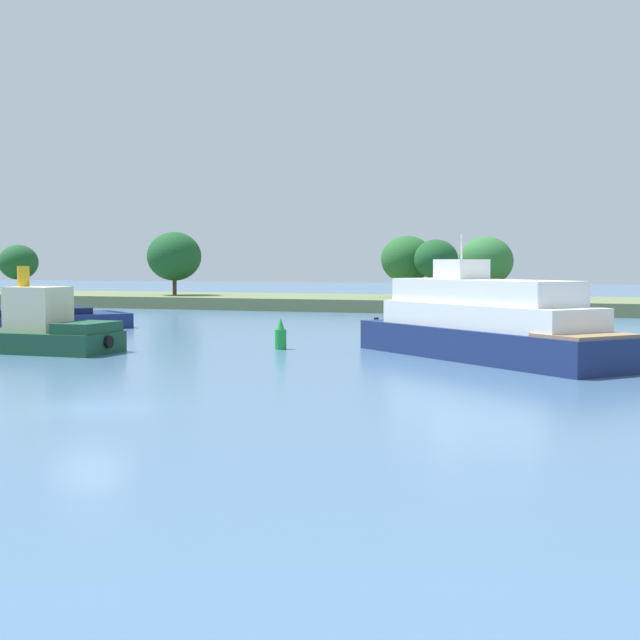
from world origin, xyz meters
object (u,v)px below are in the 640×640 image
at_px(fishing_skiff, 491,327).
at_px(tugboat, 45,330).
at_px(small_motorboat, 397,322).
at_px(channel_buoy_green, 281,336).
at_px(white_riverboat, 486,325).

height_order(fishing_skiff, tugboat, tugboat).
xyz_separation_m(small_motorboat, channel_buoy_green, (-0.97, -23.58, 0.58)).
bearing_deg(white_riverboat, channel_buoy_green, 172.90).
bearing_deg(small_motorboat, tugboat, -113.89).
bearing_deg(tugboat, white_riverboat, 10.75).
distance_m(fishing_skiff, tugboat, 34.34).
distance_m(fishing_skiff, channel_buoy_green, 22.41).
xyz_separation_m(white_riverboat, fishing_skiff, (-3.32, 21.95, -1.67)).
bearing_deg(fishing_skiff, channel_buoy_green, -114.59).
xyz_separation_m(white_riverboat, small_motorboat, (-11.68, 25.15, -1.66)).
distance_m(white_riverboat, tugboat, 25.37).
xyz_separation_m(white_riverboat, tugboat, (-24.92, -4.73, -0.60)).
bearing_deg(small_motorboat, channel_buoy_green, -92.35).
bearing_deg(fishing_skiff, small_motorboat, 159.03).
distance_m(white_riverboat, fishing_skiff, 22.26).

